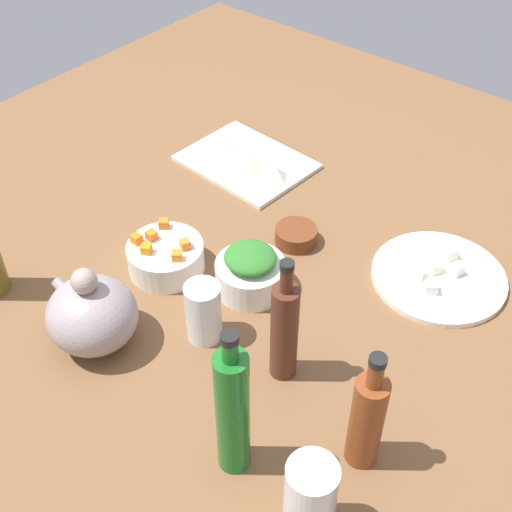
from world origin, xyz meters
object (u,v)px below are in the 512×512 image
cutting_board (246,162)px  bottle_3 (367,419)px  drinking_glass_1 (204,312)px  bowl_carrots (166,257)px  bottle_2 (284,330)px  bottle_0 (232,411)px  drinking_glass_0 (310,500)px  plate_tofu (439,277)px  bowl_small_side (297,236)px  bowl_greens (250,276)px  teapot (92,314)px

cutting_board → bottle_3: 79.78cm
drinking_glass_1 → bowl_carrots: bearing=-24.3°
bottle_2 → drinking_glass_1: bearing=9.0°
bottle_0 → drinking_glass_0: bearing=174.7°
plate_tofu → bottle_3: (-9.39, 41.87, 8.90)cm
bowl_small_side → plate_tofu: bearing=-162.4°
bowl_greens → bottle_3: size_ratio=0.57×
bottle_0 → bottle_3: size_ratio=1.23×
bowl_carrots → teapot: size_ratio=0.85×
cutting_board → teapot: 60.26cm
bottle_0 → bottle_3: 19.26cm
bowl_greens → drinking_glass_1: (-1.33, 14.13, 2.76)cm
drinking_glass_1 → teapot: bearing=42.9°
bowl_carrots → bottle_3: (-51.92, 10.73, 6.59)cm
bowl_carrots → bowl_small_side: size_ratio=1.73×
teapot → drinking_glass_0: (-48.73, 4.00, 0.79)cm
plate_tofu → bottle_3: 43.82cm
bowl_small_side → bottle_2: bottle_2 is taller
cutting_board → bottle_0: bottle_0 is taller
cutting_board → bottle_2: (-44.09, 42.78, 9.83)cm
bowl_carrots → bottle_3: bottle_3 is taller
bowl_small_side → teapot: bearing=75.2°
bowl_greens → bowl_carrots: (16.14, 6.24, -0.19)cm
cutting_board → bottle_3: size_ratio=1.24×
bowl_carrots → bowl_greens: bearing=-158.9°
teapot → bottle_3: 49.46cm
drinking_glass_1 → bottle_3: bearing=175.3°
bowl_small_side → bottle_0: (-22.76, 45.86, 10.78)cm
bowl_greens → bottle_0: (-21.63, 29.68, 9.38)cm
plate_tofu → drinking_glass_1: (25.06, 39.04, 5.26)cm
bottle_2 → drinking_glass_1: 16.32cm
bottle_2 → drinking_glass_0: size_ratio=1.69×
teapot → drinking_glass_0: 48.90cm
drinking_glass_1 → bottle_0: bearing=142.5°
cutting_board → bowl_carrots: bearing=106.6°
plate_tofu → drinking_glass_1: 46.69cm
bowl_small_side → teapot: 44.96cm
teapot → bottle_2: size_ratio=0.70×
bowl_greens → teapot: teapot is taller
bowl_small_side → bottle_3: bottle_3 is taller
cutting_board → plate_tofu: (-53.65, 6.19, 0.10)cm
bottle_2 → bottle_3: bottle_2 is taller
cutting_board → bottle_3: bearing=142.7°
drinking_glass_0 → bowl_small_side: bearing=-51.7°
bottle_3 → plate_tofu: bearing=-77.4°
bowl_greens → bottle_0: size_ratio=0.46×
bottle_3 → drinking_glass_0: 14.23cm
bottle_0 → bottle_2: 18.74cm
bottle_0 → bowl_small_side: bearing=-63.6°
bowl_carrots → cutting_board: bearing=-73.4°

